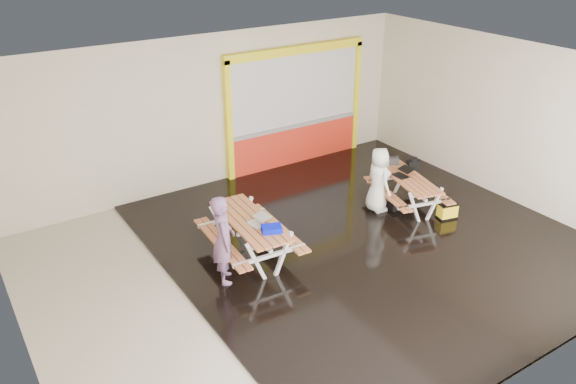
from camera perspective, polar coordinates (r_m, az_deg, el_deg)
room at (r=9.94m, az=2.84°, el=1.98°), size 10.02×8.02×3.52m
deck at (r=11.43m, az=7.76°, el=-4.55°), size 7.50×7.98×0.05m
kiosk at (r=14.24m, az=0.76°, el=8.23°), size 3.88×0.16×3.00m
picnic_table_left at (r=10.45m, az=-3.84°, el=-3.67°), size 1.51×2.13×0.82m
picnic_table_right at (r=12.51m, az=11.88°, el=0.70°), size 1.62×2.05×0.72m
person_left at (r=9.71m, az=-6.46°, el=-4.72°), size 0.57×0.68×1.60m
person_right at (r=12.15m, az=9.00°, el=1.21°), size 0.55×0.75×1.41m
laptop_left at (r=10.19m, az=-2.99°, el=-2.93°), size 0.38×0.35×0.15m
laptop_right at (r=12.50m, az=11.33°, el=1.84°), size 0.39×0.34×0.16m
blue_pouch at (r=9.94m, az=-1.64°, el=-3.69°), size 0.41×0.35×0.10m
toolbox at (r=13.03m, az=10.17°, el=3.10°), size 0.39×0.33×0.20m
backpack at (r=13.15m, az=12.30°, el=2.42°), size 0.31×0.25×0.46m
dark_case at (r=12.57m, az=10.78°, el=-1.33°), size 0.38×0.31×0.13m
fluke_bag at (r=12.38m, az=15.58°, el=-1.81°), size 0.44×0.34×0.34m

